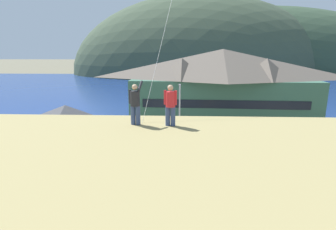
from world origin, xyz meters
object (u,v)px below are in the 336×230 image
at_px(storage_shed_near_lot, 67,128).
at_px(parked_car_mid_row_center, 254,154).
at_px(harbor_lodge, 222,84).
at_px(parked_car_mid_row_far, 29,180).
at_px(parked_car_mid_row_near, 194,148).
at_px(parked_car_front_row_end, 306,178).
at_px(wharf_dock, 161,102).
at_px(storage_shed_waterside, 196,102).
at_px(parked_car_back_row_left, 215,182).
at_px(moored_boat_wharfside, 143,103).
at_px(parking_light_pole, 180,111).
at_px(person_companion, 170,104).
at_px(person_kite_flyer, 135,103).

height_order(storage_shed_near_lot, parked_car_mid_row_center, storage_shed_near_lot).
relative_size(harbor_lodge, parked_car_mid_row_far, 6.35).
bearing_deg(parked_car_mid_row_near, parked_car_front_row_end, -35.79).
distance_m(harbor_lodge, wharf_dock, 17.17).
height_order(storage_shed_waterside, parked_car_back_row_left, storage_shed_waterside).
xyz_separation_m(moored_boat_wharfside, parking_light_pole, (6.95, -21.35, 3.28)).
distance_m(harbor_lodge, parked_car_back_row_left, 21.59).
distance_m(parked_car_mid_row_far, parking_light_pole, 15.32).
bearing_deg(person_companion, parked_car_back_row_left, 65.75).
bearing_deg(parked_car_back_row_left, parked_car_mid_row_near, 100.22).
bearing_deg(storage_shed_waterside, person_kite_flyer, -98.46).
relative_size(harbor_lodge, storage_shed_near_lot, 3.85).
bearing_deg(storage_shed_waterside, storage_shed_near_lot, -132.76).
distance_m(wharf_dock, parking_light_pole, 24.55).
bearing_deg(wharf_dock, storage_shed_waterside, -59.37).
height_order(storage_shed_near_lot, parked_car_front_row_end, storage_shed_near_lot).
height_order(storage_shed_waterside, parked_car_mid_row_center, storage_shed_waterside).
bearing_deg(storage_shed_near_lot, parked_car_mid_row_near, -6.69).
distance_m(parked_car_back_row_left, parked_car_mid_row_near, 6.84).
bearing_deg(parked_car_mid_row_far, storage_shed_near_lot, 93.89).
relative_size(storage_shed_near_lot, parked_car_mid_row_far, 1.65).
height_order(parking_light_pole, person_kite_flyer, person_kite_flyer).
distance_m(parked_car_back_row_left, parked_car_mid_row_center, 6.87).
xyz_separation_m(wharf_dock, parked_car_mid_row_near, (5.04, -27.31, 0.71)).
bearing_deg(person_kite_flyer, storage_shed_waterside, 81.54).
bearing_deg(harbor_lodge, parked_car_mid_row_far, -128.95).
distance_m(harbor_lodge, parked_car_mid_row_center, 16.08).
height_order(storage_shed_near_lot, person_companion, person_companion).
height_order(storage_shed_near_lot, moored_boat_wharfside, storage_shed_near_lot).
bearing_deg(harbor_lodge, parked_car_mid_row_near, -108.13).
bearing_deg(parked_car_mid_row_center, wharf_dock, 110.09).
xyz_separation_m(parked_car_mid_row_near, person_kite_flyer, (-3.31, -13.33, 7.06)).
height_order(parked_car_back_row_left, person_kite_flyer, person_kite_flyer).
xyz_separation_m(moored_boat_wharfside, person_kite_flyer, (5.03, -37.98, 7.40)).
distance_m(moored_boat_wharfside, parked_car_mid_row_center, 29.39).
bearing_deg(harbor_lodge, person_kite_flyer, -106.13).
bearing_deg(storage_shed_near_lot, person_kite_flyer, -56.96).
relative_size(parked_car_back_row_left, person_companion, 2.43).
bearing_deg(wharf_dock, parked_car_mid_row_center, -69.91).
bearing_deg(storage_shed_waterside, parked_car_back_row_left, -89.90).
distance_m(wharf_dock, parked_car_mid_row_near, 27.78).
bearing_deg(parking_light_pole, person_companion, -91.43).
distance_m(storage_shed_waterside, moored_boat_wharfside, 12.44).
distance_m(moored_boat_wharfside, parked_car_front_row_end, 34.55).
distance_m(parking_light_pole, person_companion, 17.26).
bearing_deg(storage_shed_waterside, parked_car_mid_row_near, -93.99).
distance_m(moored_boat_wharfside, parked_car_mid_row_far, 31.86).
distance_m(storage_shed_near_lot, storage_shed_waterside, 20.83).
relative_size(harbor_lodge, moored_boat_wharfside, 4.41).
distance_m(harbor_lodge, parked_car_mid_row_near, 15.51).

